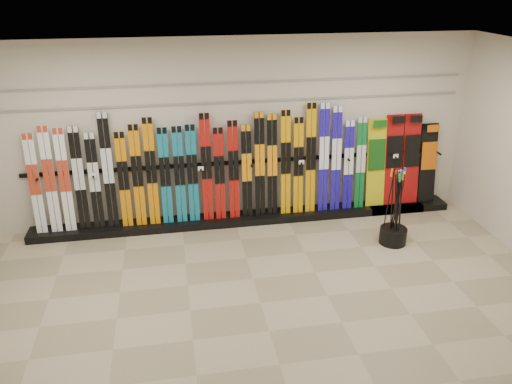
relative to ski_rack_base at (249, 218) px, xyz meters
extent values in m
plane|color=gray|center=(-0.22, -2.28, -0.06)|extent=(8.00, 8.00, 0.00)
plane|color=beige|center=(-0.22, 0.22, 1.44)|extent=(8.00, 0.00, 8.00)
plane|color=silver|center=(-0.22, -2.28, 2.94)|extent=(8.00, 8.00, 0.00)
cube|color=black|center=(0.00, 0.00, 0.00)|extent=(8.00, 0.40, 0.12)
cube|color=white|center=(-3.28, 0.02, 0.85)|extent=(0.17, 0.16, 1.58)
cube|color=white|center=(-3.06, 0.03, 0.90)|extent=(0.17, 0.17, 1.68)
cube|color=white|center=(-2.84, 0.03, 0.88)|extent=(0.17, 0.17, 1.63)
cube|color=black|center=(-2.63, 0.03, 0.89)|extent=(0.17, 0.17, 1.65)
cube|color=black|center=(-2.41, 0.02, 0.83)|extent=(0.17, 0.16, 1.54)
cube|color=black|center=(-2.19, 0.04, 0.98)|extent=(0.17, 0.19, 1.84)
cube|color=orange|center=(-1.97, 0.02, 0.82)|extent=(0.17, 0.16, 1.53)
cube|color=orange|center=(-1.75, 0.03, 0.88)|extent=(0.17, 0.17, 1.63)
cube|color=orange|center=(-1.54, 0.03, 0.92)|extent=(0.17, 0.18, 1.73)
cube|color=#126C89|center=(-1.33, 0.02, 0.84)|extent=(0.17, 0.16, 1.56)
cube|color=#126C89|center=(-1.10, 0.02, 0.84)|extent=(0.17, 0.16, 1.57)
cube|color=#126C89|center=(-0.90, 0.02, 0.85)|extent=(0.17, 0.17, 1.59)
cube|color=#A9110C|center=(-0.67, 0.03, 0.94)|extent=(0.17, 0.18, 1.75)
cube|color=#A9110C|center=(-0.47, 0.02, 0.82)|extent=(0.17, 0.16, 1.52)
cube|color=#A9110C|center=(-0.23, 0.03, 0.87)|extent=(0.17, 0.17, 1.62)
cube|color=black|center=(-0.02, 0.02, 0.83)|extent=(0.17, 0.16, 1.54)
cube|color=black|center=(0.20, 0.03, 0.93)|extent=(0.17, 0.18, 1.74)
cube|color=black|center=(0.40, 0.03, 0.91)|extent=(0.17, 0.18, 1.70)
cube|color=orange|center=(0.63, 0.03, 0.93)|extent=(0.17, 0.18, 1.74)
cube|color=orange|center=(0.84, 0.03, 0.87)|extent=(0.17, 0.17, 1.62)
cube|color=orange|center=(1.05, 0.04, 0.98)|extent=(0.17, 0.19, 1.84)
cube|color=#1E119E|center=(1.28, 0.04, 0.98)|extent=(0.17, 0.19, 1.83)
cube|color=#1E119E|center=(1.49, 0.03, 0.94)|extent=(0.17, 0.18, 1.77)
cube|color=#1E119E|center=(1.71, 0.02, 0.82)|extent=(0.17, 0.16, 1.53)
cube|color=#0E632A|center=(1.92, 0.02, 0.85)|extent=(0.17, 0.16, 1.58)
cube|color=gold|center=(2.23, 0.08, 0.81)|extent=(0.33, 0.23, 1.51)
cube|color=#990C0C|center=(2.54, 0.08, 0.84)|extent=(0.31, 0.24, 1.56)
cube|color=#990C0C|center=(2.87, 0.08, 0.84)|extent=(0.30, 0.24, 1.56)
cube|color=black|center=(3.19, 0.07, 0.75)|extent=(0.30, 0.22, 1.38)
cylinder|color=black|center=(2.08, -1.12, 0.07)|extent=(0.42, 0.42, 0.25)
cylinder|color=black|center=(2.00, -1.12, 0.55)|extent=(0.09, 0.03, 1.18)
cylinder|color=black|center=(1.99, -1.02, 0.55)|extent=(0.11, 0.02, 1.18)
cylinder|color=black|center=(2.11, -1.11, 0.55)|extent=(0.03, 0.06, 1.18)
cylinder|color=black|center=(2.10, -1.08, 0.55)|extent=(0.03, 0.09, 1.18)
cylinder|color=black|center=(2.09, -1.10, 0.55)|extent=(0.03, 0.12, 1.18)
cylinder|color=black|center=(2.09, -1.19, 0.55)|extent=(0.04, 0.14, 1.18)
cylinder|color=black|center=(2.07, -1.15, 0.55)|extent=(0.13, 0.08, 1.18)
cylinder|color=black|center=(2.06, -1.11, 0.55)|extent=(0.03, 0.08, 1.18)
cylinder|color=black|center=(2.06, -1.11, 0.55)|extent=(0.08, 0.11, 1.18)
cylinder|color=black|center=(2.11, -1.17, 0.55)|extent=(0.02, 0.14, 1.18)
cylinder|color=black|center=(2.20, -1.02, 0.55)|extent=(0.10, 0.03, 1.18)
cylinder|color=black|center=(2.01, -1.24, 0.55)|extent=(0.15, 0.03, 1.17)
cube|color=gray|center=(-0.22, 0.20, 1.94)|extent=(7.60, 0.02, 0.03)
cube|color=gray|center=(-0.22, 0.20, 2.24)|extent=(7.60, 0.02, 0.03)
camera|label=1|loc=(-1.21, -7.42, 3.79)|focal=35.00mm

